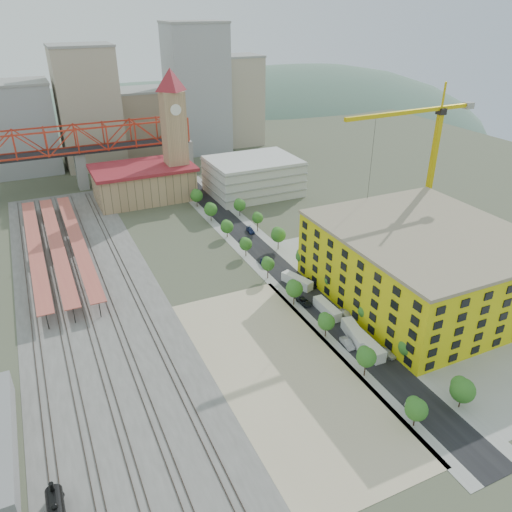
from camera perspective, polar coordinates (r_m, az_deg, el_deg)
name	(u,v)px	position (r m, az deg, el deg)	size (l,w,h in m)	color
ground	(240,295)	(131.67, -1.80, -4.48)	(400.00, 400.00, 0.00)	#474C38
ballast_strip	(89,294)	(139.29, -18.53, -4.11)	(36.00, 165.00, 0.06)	#605E59
dirt_lot	(283,371)	(107.15, 3.07, -12.96)	(28.00, 67.00, 0.06)	tan
street_asphalt	(269,259)	(149.38, 1.54, -0.38)	(12.00, 170.00, 0.06)	black
sidewalk_west	(253,263)	(147.27, -0.37, -0.80)	(3.00, 170.00, 0.04)	gray
sidewalk_east	(286,256)	(151.66, 3.40, 0.02)	(3.00, 170.00, 0.04)	gray
construction_pad	(426,293)	(139.87, 18.87, -4.03)	(50.00, 90.00, 0.06)	gray
rail_tracks	(82,295)	(139.14, -19.26, -4.22)	(26.56, 160.00, 0.18)	#382B23
platform_canopies	(56,243)	(161.92, -21.88, 1.39)	(16.00, 80.00, 4.12)	#BB5B47
station_hall	(144,182)	(199.29, -12.71, 8.23)	(38.00, 24.00, 13.10)	tan
clock_tower	(174,122)	(194.67, -9.41, 14.82)	(12.00, 12.00, 52.00)	tan
parking_garage	(253,176)	(200.58, -0.33, 9.11)	(34.00, 26.00, 14.00)	silver
truss_bridge	(77,143)	(215.06, -19.80, 12.08)	(94.00, 9.60, 25.60)	gray
construction_building	(423,264)	(133.55, 18.51, -0.88)	(44.60, 50.60, 18.80)	#D5C811
street_trees	(285,274)	(141.60, 3.34, -2.08)	(15.40, 124.40, 8.00)	#21601D
skyline	(136,110)	(255.11, -13.59, 15.96)	(133.00, 46.00, 60.00)	#9EA0A3
distant_hills	(164,212)	(402.44, -10.52, 4.97)	(647.00, 264.00, 227.00)	#4C6B59
tower_crane	(427,150)	(156.97, 18.98, 11.40)	(45.95, 3.76, 49.04)	gold
site_trailer_a	(367,345)	(114.11, 12.59, -9.95)	(2.71, 10.31, 2.82)	silver
site_trailer_b	(355,334)	(116.97, 11.26, -8.77)	(2.69, 10.23, 2.80)	silver
site_trailer_c	(327,309)	(124.90, 8.12, -6.00)	(2.47, 9.39, 2.57)	silver
site_trailer_d	(297,281)	(135.79, 4.72, -2.87)	(2.50, 9.50, 2.60)	silver
car_0	(415,409)	(102.35, 17.67, -16.32)	(1.62, 4.04, 1.38)	silver
car_1	(347,343)	(114.95, 10.40, -9.79)	(1.62, 4.63, 1.53)	#98989D
car_2	(304,302)	(128.09, 5.53, -5.24)	(2.24, 4.85, 1.35)	black
car_3	(265,264)	(145.40, 1.04, -0.91)	(1.88, 4.63, 1.34)	navy
car_4	(388,353)	(114.09, 14.82, -10.70)	(1.65, 4.11, 1.40)	#BABABA
car_5	(345,315)	(124.17, 10.19, -6.67)	(1.66, 4.76, 1.57)	#A0A0A5
car_6	(310,283)	(136.20, 6.15, -3.12)	(2.41, 5.22, 1.45)	black
car_7	(250,230)	(166.75, -0.64, 2.94)	(1.93, 4.75, 1.38)	navy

